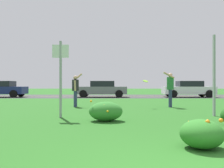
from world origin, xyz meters
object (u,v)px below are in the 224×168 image
sign_post_by_roadside (214,75)px  car_white_center_left (189,89)px  sign_post_near_path (61,71)px  frisbee_lime (146,81)px  car_gray_center_right (102,89)px  car_navy_rightmost (1,89)px  person_thrower_dark_shirt (76,88)px  person_catcher_green_shirt (170,87)px

sign_post_by_roadside → car_white_center_left: 14.13m
sign_post_near_path → frisbee_lime: (3.38, 3.71, -0.29)m
car_gray_center_right → car_navy_rightmost: 9.12m
car_gray_center_right → sign_post_near_path: bearing=-93.4°
car_white_center_left → car_gray_center_right: (-7.80, 0.00, 0.00)m
frisbee_lime → person_thrower_dark_shirt: bearing=172.8°
sign_post_by_roadside → person_thrower_dark_shirt: 6.67m
person_catcher_green_shirt → car_white_center_left: bearing=68.5°
sign_post_by_roadside → car_white_center_left: (3.26, 13.73, -0.70)m
car_white_center_left → sign_post_near_path: bearing=-121.5°
person_catcher_green_shirt → car_gray_center_right: bearing=110.5°
person_catcher_green_shirt → car_white_center_left: (4.00, 10.18, -0.28)m
person_thrower_dark_shirt → person_catcher_green_shirt: bearing=-2.8°
person_catcher_green_shirt → car_navy_rightmost: size_ratio=0.39×
car_white_center_left → car_navy_rightmost: (-16.92, 0.00, 0.00)m
sign_post_by_roadside → car_gray_center_right: sign_post_by_roadside is taller
car_white_center_left → car_gray_center_right: size_ratio=1.00×
sign_post_near_path → sign_post_by_roadside: size_ratio=0.90×
sign_post_by_roadside → person_catcher_green_shirt: bearing=101.7°
car_white_center_left → car_navy_rightmost: bearing=180.0°
car_navy_rightmost → car_white_center_left: bearing=0.0°
sign_post_by_roadside → person_catcher_green_shirt: sign_post_by_roadside is taller
person_thrower_dark_shirt → car_navy_rightmost: size_ratio=0.38×
sign_post_by_roadside → car_white_center_left: bearing=76.6°
sign_post_near_path → frisbee_lime: size_ratio=9.37×
person_thrower_dark_shirt → car_navy_rightmost: 12.89m
person_thrower_dark_shirt → car_navy_rightmost: bearing=129.5°
sign_post_near_path → frisbee_lime: sign_post_near_path is taller
sign_post_near_path → sign_post_by_roadside: 5.39m
sign_post_near_path → sign_post_by_roadside: bearing=3.9°
person_catcher_green_shirt → frisbee_lime: bearing=-170.6°
frisbee_lime → car_gray_center_right: (-2.55, 10.39, -0.55)m
car_gray_center_right → car_navy_rightmost: same height
sign_post_by_roadside → frisbee_lime: bearing=120.7°
sign_post_near_path → sign_post_by_roadside: (5.37, 0.37, -0.13)m
car_navy_rightmost → person_catcher_green_shirt: bearing=-38.2°
person_thrower_dark_shirt → person_catcher_green_shirt: person_catcher_green_shirt is taller
car_gray_center_right → car_navy_rightmost: (-9.12, 0.00, 0.00)m
sign_post_by_roadside → car_gray_center_right: size_ratio=0.64×
person_catcher_green_shirt → person_thrower_dark_shirt: bearing=177.2°
person_thrower_dark_shirt → frisbee_lime: (3.48, -0.44, 0.34)m
car_white_center_left → frisbee_lime: bearing=-116.8°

